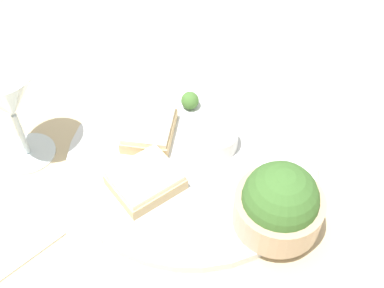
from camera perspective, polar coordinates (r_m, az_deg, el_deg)
ground_plane at (r=0.69m, az=0.00°, el=-1.88°), size 4.00×4.00×0.00m
dinner_plate at (r=0.68m, az=0.00°, el=-1.50°), size 0.35×0.35×0.01m
salad_bowl at (r=0.59m, az=10.29°, el=-6.98°), size 0.11×0.11×0.09m
sauce_ramekin at (r=0.68m, az=2.89°, el=0.72°), size 0.06×0.06×0.03m
cheese_toast_near at (r=0.64m, az=-5.56°, el=-4.28°), size 0.11×0.10×0.03m
cheese_toast_far at (r=0.69m, az=-5.24°, el=1.62°), size 0.10×0.09×0.03m
wine_glass at (r=0.66m, az=-21.06°, el=5.09°), size 0.09×0.09×0.15m
garnish at (r=0.73m, az=-0.24°, el=5.18°), size 0.03×0.03×0.03m
napkin at (r=0.66m, az=-21.44°, el=-9.71°), size 0.14×0.14×0.01m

